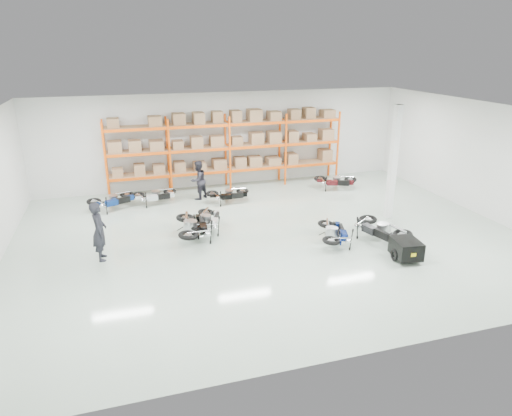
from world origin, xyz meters
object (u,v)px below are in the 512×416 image
object	(u,v)px
moto_silver_left	(208,217)
moto_back_d	(336,178)
moto_touring_right	(380,225)
moto_back_c	(229,192)
moto_back_b	(155,193)
person_left	(99,231)
moto_blue_centre	(335,230)
person_back	(198,180)
moto_back_a	(113,197)
trailer	(406,249)
moto_black_far_left	(194,223)

from	to	relation	value
moto_silver_left	moto_back_d	distance (m)	7.69
moto_touring_right	moto_back_c	distance (m)	6.98
moto_back_b	person_left	xyz separation A→B (m)	(-2.16, -5.05, 0.46)
moto_blue_centre	person_back	distance (m)	7.31
moto_back_a	moto_back_d	world-z (taller)	moto_back_a
moto_touring_right	moto_back_a	distance (m)	10.95
moto_blue_centre	moto_back_b	size ratio (longest dim) A/B	1.07
trailer	moto_touring_right	bearing A→B (deg)	97.31
moto_blue_centre	moto_touring_right	bearing A→B (deg)	-169.09
moto_blue_centre	moto_touring_right	distance (m)	1.65
moto_blue_centre	moto_back_d	size ratio (longest dim) A/B	1.02
moto_silver_left	trailer	distance (m)	7.10
moto_back_b	moto_back_d	distance (m)	8.54
person_left	person_back	size ratio (longest dim) A/B	1.11
moto_back_b	trailer	bearing A→B (deg)	-143.53
moto_silver_left	moto_back_c	distance (m)	3.28
moto_back_b	moto_blue_centre	bearing A→B (deg)	-143.47
moto_blue_centre	moto_back_b	distance (m)	8.35
trailer	moto_back_b	world-z (taller)	moto_back_b
moto_blue_centre	trailer	distance (m)	2.45
moto_touring_right	moto_back_d	xyz separation A→B (m)	(1.28, 6.07, -0.07)
person_back	moto_blue_centre	bearing A→B (deg)	83.39
moto_blue_centre	moto_touring_right	xyz separation A→B (m)	(1.64, -0.22, 0.06)
moto_blue_centre	moto_back_a	world-z (taller)	moto_blue_centre
moto_touring_right	moto_silver_left	bearing A→B (deg)	139.17
moto_blue_centre	moto_touring_right	world-z (taller)	moto_touring_right
moto_touring_right	moto_back_b	distance (m)	9.67
trailer	person_back	distance (m)	9.72
moto_black_far_left	person_left	distance (m)	3.26
moto_black_far_left	moto_back_d	xyz separation A→B (m)	(7.54, 3.97, -0.08)
person_left	moto_back_b	bearing A→B (deg)	-24.02
moto_back_b	moto_back_c	world-z (taller)	moto_back_b
moto_blue_centre	moto_black_far_left	bearing A→B (deg)	-3.59
trailer	moto_back_c	size ratio (longest dim) A/B	1.02
moto_back_a	person_left	distance (m)	4.91
moto_touring_right	moto_back_c	bearing A→B (deg)	111.13
moto_silver_left	moto_back_b	xyz separation A→B (m)	(-1.61, 3.69, -0.04)
person_back	moto_black_far_left	bearing A→B (deg)	41.01
moto_blue_centre	moto_silver_left	bearing A→B (deg)	-13.33
moto_back_d	moto_touring_right	bearing A→B (deg)	-170.10
moto_black_far_left	moto_silver_left	bearing A→B (deg)	-130.81
trailer	moto_back_a	distance (m)	11.93
moto_blue_centre	person_back	world-z (taller)	person_back
moto_back_c	person_back	distance (m)	1.53
moto_black_far_left	person_back	world-z (taller)	person_back
person_back	person_left	bearing A→B (deg)	14.92
moto_touring_right	person_back	xyz separation A→B (m)	(-5.30, 6.54, 0.27)
trailer	person_back	size ratio (longest dim) A/B	0.96
moto_back_d	person_left	world-z (taller)	person_left
moto_black_far_left	moto_back_a	bearing A→B (deg)	-51.20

